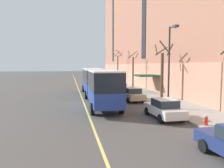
{
  "coord_description": "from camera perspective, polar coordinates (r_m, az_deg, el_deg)",
  "views": [
    {
      "loc": [
        -1.67,
        -23.38,
        4.15
      ],
      "look_at": [
        3.53,
        3.24,
        1.8
      ],
      "focal_mm": 35.0,
      "sensor_mm": 36.0,
      "label": 1
    }
  ],
  "objects": [
    {
      "name": "street_tree_far_uptown",
      "position": [
        37.94,
        5.49,
        3.75
      ],
      "size": [
        1.76,
        1.61,
        6.5
      ],
      "color": "brown",
      "rests_on": "sidewalk"
    },
    {
      "name": "parked_car_navy_4",
      "position": [
        31.89,
        1.96,
        -1.11
      ],
      "size": [
        1.91,
        4.54,
        1.56
      ],
      "color": "navy",
      "rests_on": "ground"
    },
    {
      "name": "fire_hydrant",
      "position": [
        16.03,
        23.34,
        -8.65
      ],
      "size": [
        0.42,
        0.24,
        0.72
      ],
      "color": "red",
      "rests_on": "sidewalk"
    },
    {
      "name": "parked_car_black_2",
      "position": [
        41.64,
        -0.89,
        0.32
      ],
      "size": [
        2.0,
        4.75,
        1.56
      ],
      "color": "black",
      "rests_on": "ground"
    },
    {
      "name": "sidewalk",
      "position": [
        28.75,
        10.91,
        -3.29
      ],
      "size": [
        4.58,
        160.0,
        0.15
      ],
      "primitive_type": "cube",
      "color": "#9E9B93",
      "rests_on": "ground"
    },
    {
      "name": "parked_car_champagne_0",
      "position": [
        25.59,
        5.23,
        -2.63
      ],
      "size": [
        2.06,
        4.77,
        1.56
      ],
      "color": "#BCAD89",
      "rests_on": "ground"
    },
    {
      "name": "city_bus",
      "position": [
        26.38,
        -4.05,
        0.54
      ],
      "size": [
        3.05,
        19.61,
        3.67
      ],
      "color": "navy",
      "rests_on": "ground"
    },
    {
      "name": "ground_plane",
      "position": [
        23.8,
        -6.89,
        -5.13
      ],
      "size": [
        260.0,
        260.0,
        0.0
      ],
      "primitive_type": "plane",
      "color": "#4C4947"
    },
    {
      "name": "lane_centerline",
      "position": [
        26.74,
        -7.72,
        -4.01
      ],
      "size": [
        0.16,
        140.0,
        0.01
      ],
      "primitive_type": "cube",
      "color": "#E0D66B",
      "rests_on": "ground"
    },
    {
      "name": "street_tree_mid_block",
      "position": [
        26.55,
        13.01,
        3.56
      ],
      "size": [
        2.06,
        2.01,
        6.83
      ],
      "color": "brown",
      "rests_on": "sidewalk"
    },
    {
      "name": "street_tree_far_downtown",
      "position": [
        49.56,
        1.54,
        4.7
      ],
      "size": [
        1.93,
        1.99,
        7.4
      ],
      "color": "brown",
      "rests_on": "sidewalk"
    },
    {
      "name": "parked_car_black_1",
      "position": [
        57.65,
        -4.01,
        1.59
      ],
      "size": [
        2.09,
        4.44,
        1.56
      ],
      "color": "black",
      "rests_on": "ground"
    },
    {
      "name": "parked_car_white_5",
      "position": [
        17.58,
        13.4,
        -6.23
      ],
      "size": [
        1.95,
        4.36,
        1.56
      ],
      "color": "silver",
      "rests_on": "ground"
    },
    {
      "name": "street_lamp",
      "position": [
        20.6,
        14.95,
        6.25
      ],
      "size": [
        0.36,
        1.48,
        7.47
      ],
      "color": "#2D2D30",
      "rests_on": "sidewalk"
    }
  ]
}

